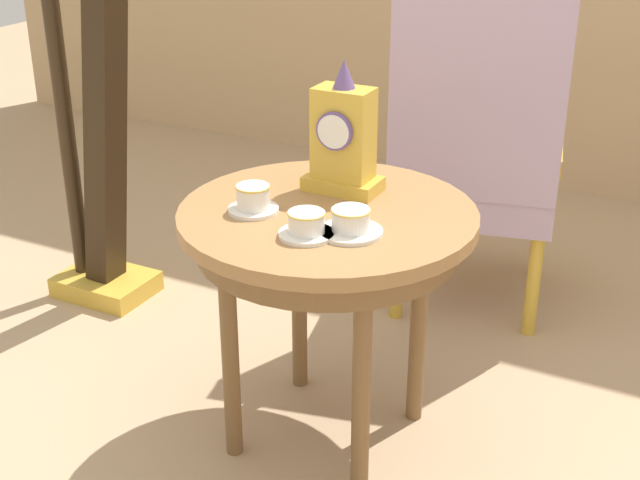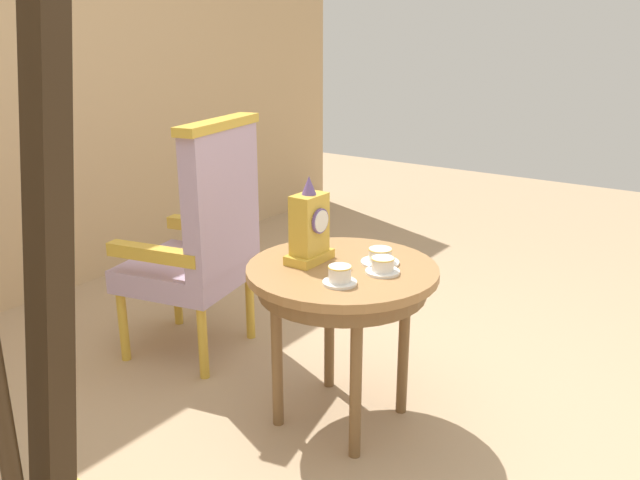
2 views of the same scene
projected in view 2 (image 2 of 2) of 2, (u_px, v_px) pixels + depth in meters
name	position (u px, v px, depth m)	size (l,w,h in m)	color
ground_plane	(345.00, 431.00, 2.56)	(10.00, 10.00, 0.00)	tan
side_table	(342.00, 285.00, 2.48)	(0.73, 0.73, 0.66)	#9E7042
teacup_left	(340.00, 276.00, 2.28)	(0.12, 0.12, 0.07)	white
teacup_right	(383.00, 266.00, 2.38)	(0.13, 0.13, 0.06)	white
teacup_center	(380.00, 257.00, 2.48)	(0.15, 0.15, 0.06)	white
mantel_clock	(310.00, 228.00, 2.47)	(0.19, 0.11, 0.34)	gold
armchair	(202.00, 237.00, 3.02)	(0.64, 0.63, 1.14)	#B299B7
harp	(33.00, 306.00, 1.82)	(0.40, 0.24, 1.89)	gold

